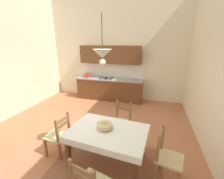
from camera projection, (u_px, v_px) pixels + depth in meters
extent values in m
cube|color=#B7704C|center=(84.00, 139.00, 3.79)|extent=(6.11, 6.77, 0.10)
cube|color=beige|center=(115.00, 49.00, 6.02)|extent=(6.11, 0.12, 4.15)
cube|color=#90553C|center=(107.00, 166.00, 2.89)|extent=(2.10, 1.60, 0.01)
cube|color=brown|center=(109.00, 89.00, 6.22)|extent=(2.70, 0.60, 0.86)
cube|color=#9E9EA3|center=(109.00, 79.00, 6.08)|extent=(2.73, 0.63, 0.04)
cube|color=white|center=(111.00, 71.00, 6.27)|extent=(2.70, 0.01, 0.55)
cube|color=brown|center=(110.00, 55.00, 5.91)|extent=(2.48, 0.34, 0.70)
cube|color=black|center=(108.00, 100.00, 6.09)|extent=(2.66, 0.02, 0.09)
cylinder|color=silver|center=(124.00, 80.00, 5.93)|extent=(0.34, 0.34, 0.02)
cylinder|color=silver|center=(125.00, 76.00, 6.02)|extent=(0.02, 0.02, 0.22)
cube|color=black|center=(106.00, 78.00, 6.12)|extent=(0.52, 0.42, 0.01)
cylinder|color=silver|center=(102.00, 78.00, 6.05)|extent=(0.11, 0.11, 0.01)
cylinder|color=silver|center=(108.00, 79.00, 5.99)|extent=(0.11, 0.11, 0.01)
cylinder|color=silver|center=(104.00, 77.00, 6.24)|extent=(0.11, 0.11, 0.01)
cylinder|color=silver|center=(110.00, 78.00, 6.17)|extent=(0.11, 0.11, 0.01)
cylinder|color=#B2382D|center=(88.00, 75.00, 6.29)|extent=(0.28, 0.28, 0.15)
cylinder|color=#B2382D|center=(88.00, 73.00, 6.26)|extent=(0.29, 0.29, 0.02)
sphere|color=black|center=(88.00, 73.00, 6.25)|extent=(0.04, 0.04, 0.04)
cube|color=#56331C|center=(108.00, 131.00, 2.76)|extent=(1.45, 1.04, 0.02)
cube|color=#56331C|center=(68.00, 153.00, 2.73)|extent=(0.08, 0.08, 0.73)
cube|color=#56331C|center=(135.00, 173.00, 2.30)|extent=(0.08, 0.08, 0.73)
cube|color=#56331C|center=(90.00, 130.00, 3.44)|extent=(0.08, 0.08, 0.73)
cube|color=#56331C|center=(144.00, 143.00, 3.01)|extent=(0.08, 0.08, 0.73)
cube|color=white|center=(108.00, 130.00, 2.75)|extent=(1.51, 1.10, 0.00)
cube|color=white|center=(96.00, 150.00, 2.34)|extent=(1.43, 0.13, 0.12)
cube|color=white|center=(116.00, 121.00, 3.21)|extent=(1.43, 0.13, 0.12)
cube|color=white|center=(75.00, 126.00, 3.02)|extent=(0.09, 0.97, 0.12)
cube|color=white|center=(146.00, 142.00, 2.53)|extent=(0.09, 0.97, 0.12)
cube|color=#D1BC89|center=(120.00, 123.00, 3.63)|extent=(0.50, 0.50, 0.04)
cube|color=olive|center=(124.00, 137.00, 3.46)|extent=(0.05, 0.05, 0.41)
cube|color=olive|center=(110.00, 133.00, 3.62)|extent=(0.05, 0.05, 0.41)
cube|color=olive|center=(130.00, 120.00, 3.69)|extent=(0.05, 0.05, 0.93)
cube|color=olive|center=(117.00, 117.00, 3.85)|extent=(0.05, 0.05, 0.93)
cube|color=olive|center=(124.00, 105.00, 3.65)|extent=(0.32, 0.09, 0.07)
cube|color=olive|center=(124.00, 109.00, 3.68)|extent=(0.32, 0.09, 0.07)
cube|color=olive|center=(81.00, 171.00, 1.77)|extent=(0.32, 0.10, 0.07)
cube|color=olive|center=(82.00, 178.00, 1.80)|extent=(0.32, 0.10, 0.07)
cube|color=#D1BC89|center=(170.00, 159.00, 2.51)|extent=(0.50, 0.50, 0.04)
cube|color=olive|center=(180.00, 166.00, 2.64)|extent=(0.05, 0.05, 0.41)
cube|color=olive|center=(161.00, 147.00, 2.73)|extent=(0.05, 0.05, 0.93)
cube|color=olive|center=(157.00, 160.00, 2.43)|extent=(0.05, 0.05, 0.93)
cube|color=olive|center=(161.00, 135.00, 2.46)|extent=(0.10, 0.32, 0.07)
cube|color=olive|center=(161.00, 140.00, 2.50)|extent=(0.10, 0.32, 0.07)
cube|color=#D1BC89|center=(57.00, 136.00, 3.13)|extent=(0.45, 0.45, 0.04)
cube|color=olive|center=(46.00, 148.00, 3.10)|extent=(0.05, 0.05, 0.41)
cube|color=olive|center=(57.00, 138.00, 3.42)|extent=(0.05, 0.05, 0.41)
cube|color=olive|center=(58.00, 141.00, 2.90)|extent=(0.05, 0.05, 0.93)
cube|color=olive|center=(69.00, 131.00, 3.22)|extent=(0.05, 0.05, 0.93)
cube|color=olive|center=(62.00, 120.00, 2.95)|extent=(0.05, 0.32, 0.07)
cube|color=olive|center=(63.00, 124.00, 2.98)|extent=(0.05, 0.32, 0.07)
cylinder|color=tan|center=(105.00, 128.00, 2.81)|extent=(0.17, 0.17, 0.02)
cylinder|color=tan|center=(105.00, 125.00, 2.80)|extent=(0.30, 0.30, 0.07)
sphere|color=gold|center=(102.00, 124.00, 2.81)|extent=(0.09, 0.09, 0.09)
sphere|color=gold|center=(107.00, 126.00, 2.76)|extent=(0.08, 0.08, 0.08)
sphere|color=gold|center=(105.00, 124.00, 2.82)|extent=(0.10, 0.10, 0.10)
cylinder|color=black|center=(102.00, 32.00, 2.34)|extent=(0.01, 0.01, 0.57)
cone|color=silver|center=(102.00, 54.00, 2.44)|extent=(0.32, 0.32, 0.14)
sphere|color=white|center=(103.00, 62.00, 2.48)|extent=(0.11, 0.11, 0.11)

